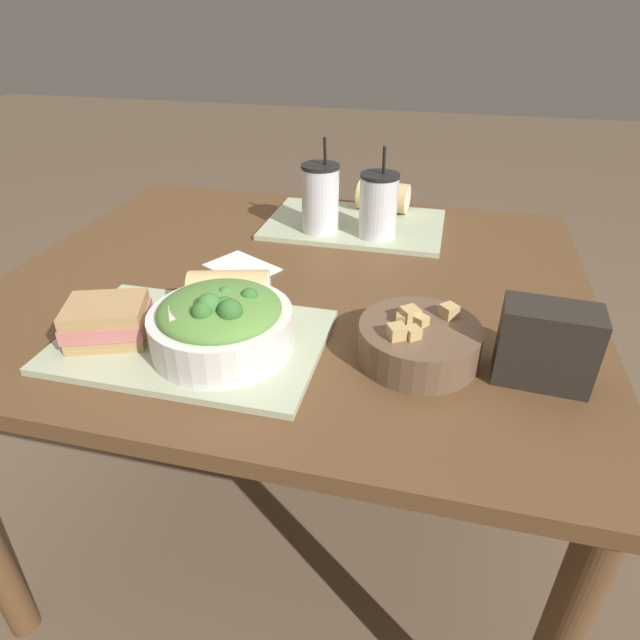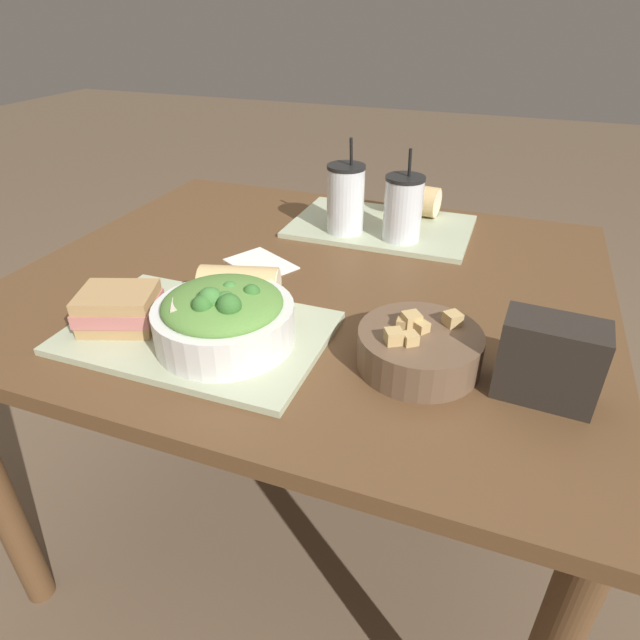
% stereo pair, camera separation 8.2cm
% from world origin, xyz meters
% --- Properties ---
extents(ground_plane, '(12.00, 12.00, 0.00)m').
position_xyz_m(ground_plane, '(0.00, 0.00, 0.00)').
color(ground_plane, brown).
extents(dining_table, '(1.16, 1.00, 0.72)m').
position_xyz_m(dining_table, '(0.00, 0.00, 0.63)').
color(dining_table, brown).
rests_on(dining_table, ground_plane).
extents(tray_near, '(0.43, 0.28, 0.01)m').
position_xyz_m(tray_near, '(-0.09, -0.27, 0.73)').
color(tray_near, '#B2BC99').
rests_on(tray_near, dining_table).
extents(tray_far, '(0.43, 0.28, 0.01)m').
position_xyz_m(tray_far, '(0.07, 0.30, 0.73)').
color(tray_far, '#B2BC99').
rests_on(tray_far, dining_table).
extents(salad_bowl, '(0.22, 0.22, 0.11)m').
position_xyz_m(salad_bowl, '(-0.03, -0.29, 0.78)').
color(salad_bowl, white).
rests_on(salad_bowl, tray_near).
extents(soup_bowl, '(0.19, 0.19, 0.08)m').
position_xyz_m(soup_bowl, '(0.27, -0.23, 0.76)').
color(soup_bowl, brown).
rests_on(soup_bowl, dining_table).
extents(sandwich_near, '(0.15, 0.14, 0.06)m').
position_xyz_m(sandwich_near, '(-0.22, -0.31, 0.77)').
color(sandwich_near, tan).
rests_on(sandwich_near, tray_near).
extents(baguette_near, '(0.15, 0.11, 0.07)m').
position_xyz_m(baguette_near, '(-0.06, -0.17, 0.77)').
color(baguette_near, tan).
rests_on(baguette_near, tray_near).
extents(baguette_far, '(0.14, 0.09, 0.07)m').
position_xyz_m(baguette_far, '(0.13, 0.40, 0.77)').
color(baguette_far, tan).
rests_on(baguette_far, tray_far).
extents(drink_cup_dark, '(0.09, 0.09, 0.22)m').
position_xyz_m(drink_cup_dark, '(0.00, 0.23, 0.81)').
color(drink_cup_dark, silver).
rests_on(drink_cup_dark, tray_far).
extents(drink_cup_red, '(0.09, 0.09, 0.20)m').
position_xyz_m(drink_cup_red, '(0.13, 0.23, 0.80)').
color(drink_cup_red, silver).
rests_on(drink_cup_red, tray_far).
extents(chip_bag, '(0.14, 0.08, 0.12)m').
position_xyz_m(chip_bag, '(0.45, -0.24, 0.79)').
color(chip_bag, '#28231E').
rests_on(chip_bag, dining_table).
extents(napkin_folded, '(0.17, 0.16, 0.00)m').
position_xyz_m(napkin_folded, '(-0.12, 0.01, 0.73)').
color(napkin_folded, white).
rests_on(napkin_folded, dining_table).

